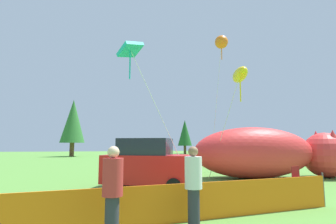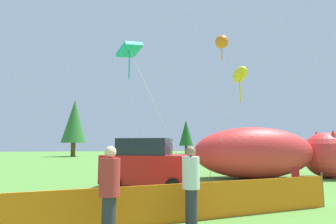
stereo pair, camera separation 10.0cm
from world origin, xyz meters
name	(u,v)px [view 1 (the left image)]	position (x,y,z in m)	size (l,w,h in m)	color
ground_plane	(222,197)	(0.00, 0.00, 0.00)	(120.00, 120.00, 0.00)	#548C38
parked_car	(149,164)	(-2.46, 2.22, 1.05)	(4.32, 3.10, 2.17)	red
folding_chair	(299,176)	(3.92, 0.99, 0.55)	(0.70, 0.70, 0.95)	maroon
inflatable_cat	(269,154)	(4.63, 4.43, 1.32)	(9.14, 3.47, 2.87)	red
safety_fence	(190,202)	(-1.94, -2.75, 0.47)	(9.06, 1.60, 1.03)	orange
spectator_in_blue_shirt	(113,189)	(-3.83, -3.88, 1.03)	(0.41, 0.41, 1.89)	#2D2D38
spectator_in_green_shirt	(193,183)	(-1.99, -3.29, 1.02)	(0.41, 0.41, 1.87)	#2D2D38
kite_orange_flower	(221,42)	(3.26, 7.67, 9.14)	(1.29, 1.02, 9.64)	silver
kite_teal_diamond	(131,52)	(-3.33, 1.59, 5.85)	(3.48, 1.24, 6.28)	silver
kite_yellow_hero	(240,75)	(1.88, 2.09, 5.20)	(1.29, 4.11, 5.58)	silver
horizon_tree_east	(73,121)	(-10.99, 32.82, 5.36)	(3.66, 3.66, 8.74)	brown
horizon_tree_west	(185,133)	(8.52, 40.00, 3.99)	(2.73, 2.73, 6.51)	brown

